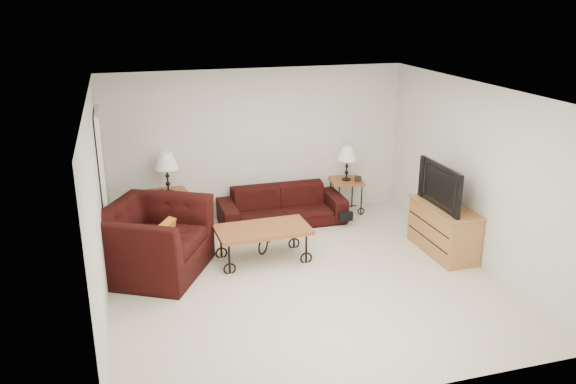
# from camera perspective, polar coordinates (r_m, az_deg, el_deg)

# --- Properties ---
(ground) EXTENTS (5.00, 5.00, 0.00)m
(ground) POSITION_cam_1_polar(r_m,az_deg,el_deg) (7.86, 1.45, -8.50)
(ground) COLOR beige
(ground) RESTS_ON ground
(wall_back) EXTENTS (5.00, 0.02, 2.50)m
(wall_back) POSITION_cam_1_polar(r_m,az_deg,el_deg) (9.69, -3.00, 4.69)
(wall_back) COLOR silver
(wall_back) RESTS_ON ground
(wall_front) EXTENTS (5.00, 0.02, 2.50)m
(wall_front) POSITION_cam_1_polar(r_m,az_deg,el_deg) (5.23, 10.00, -8.24)
(wall_front) COLOR silver
(wall_front) RESTS_ON ground
(wall_left) EXTENTS (0.02, 5.00, 2.50)m
(wall_left) POSITION_cam_1_polar(r_m,az_deg,el_deg) (7.06, -18.18, -1.67)
(wall_left) COLOR silver
(wall_left) RESTS_ON ground
(wall_right) EXTENTS (0.02, 5.00, 2.50)m
(wall_right) POSITION_cam_1_polar(r_m,az_deg,el_deg) (8.45, 17.90, 1.67)
(wall_right) COLOR silver
(wall_right) RESTS_ON ground
(ceiling) EXTENTS (5.00, 5.00, 0.00)m
(ceiling) POSITION_cam_1_polar(r_m,az_deg,el_deg) (7.08, 1.62, 9.80)
(ceiling) COLOR white
(ceiling) RESTS_ON wall_back
(doorway) EXTENTS (0.08, 0.94, 2.04)m
(doorway) POSITION_cam_1_polar(r_m,az_deg,el_deg) (8.70, -17.65, 0.58)
(doorway) COLOR black
(doorway) RESTS_ON ground
(sofa) EXTENTS (2.07, 0.81, 0.60)m
(sofa) POSITION_cam_1_polar(r_m,az_deg,el_deg) (9.59, -0.59, -1.37)
(sofa) COLOR black
(sofa) RESTS_ON ground
(side_table_left) EXTENTS (0.68, 0.68, 0.65)m
(side_table_left) POSITION_cam_1_polar(r_m,az_deg,el_deg) (9.46, -11.50, -1.90)
(side_table_left) COLOR #985B26
(side_table_left) RESTS_ON ground
(side_table_right) EXTENTS (0.62, 0.62, 0.59)m
(side_table_right) POSITION_cam_1_polar(r_m,az_deg,el_deg) (10.12, 5.68, -0.40)
(side_table_right) COLOR #985B26
(side_table_right) RESTS_ON ground
(lamp_left) EXTENTS (0.42, 0.42, 0.65)m
(lamp_left) POSITION_cam_1_polar(r_m,az_deg,el_deg) (9.25, -11.76, 1.87)
(lamp_left) COLOR black
(lamp_left) RESTS_ON side_table_left
(lamp_right) EXTENTS (0.39, 0.39, 0.59)m
(lamp_right) POSITION_cam_1_polar(r_m,az_deg,el_deg) (9.95, 5.79, 2.81)
(lamp_right) COLOR black
(lamp_right) RESTS_ON side_table_right
(photo_frame_left) EXTENTS (0.13, 0.06, 0.11)m
(photo_frame_left) POSITION_cam_1_polar(r_m,az_deg,el_deg) (9.18, -12.49, -0.09)
(photo_frame_left) COLOR black
(photo_frame_left) RESTS_ON side_table_left
(photo_frame_right) EXTENTS (0.12, 0.06, 0.10)m
(photo_frame_right) POSITION_cam_1_polar(r_m,az_deg,el_deg) (9.94, 6.87, 1.28)
(photo_frame_right) COLOR black
(photo_frame_right) RESTS_ON side_table_right
(coffee_table) EXTENTS (1.34, 0.75, 0.49)m
(coffee_table) POSITION_cam_1_polar(r_m,az_deg,el_deg) (8.30, -2.45, -5.11)
(coffee_table) COLOR #985B26
(coffee_table) RESTS_ON ground
(armchair) EXTENTS (1.81, 1.88, 0.94)m
(armchair) POSITION_cam_1_polar(r_m,az_deg,el_deg) (8.06, -13.09, -4.62)
(armchair) COLOR black
(armchair) RESTS_ON ground
(throw_pillow) EXTENTS (0.30, 0.43, 0.43)m
(throw_pillow) POSITION_cam_1_polar(r_m,az_deg,el_deg) (8.00, -12.02, -4.33)
(throw_pillow) COLOR orange
(throw_pillow) RESTS_ON armchair
(tv_stand) EXTENTS (0.50, 1.21, 0.73)m
(tv_stand) POSITION_cam_1_polar(r_m,az_deg,el_deg) (8.79, 14.98, -3.54)
(tv_stand) COLOR #BD7F46
(tv_stand) RESTS_ON ground
(television) EXTENTS (0.14, 1.08, 0.62)m
(television) POSITION_cam_1_polar(r_m,az_deg,el_deg) (8.55, 15.24, 0.63)
(television) COLOR black
(television) RESTS_ON tv_stand
(backpack) EXTENTS (0.43, 0.39, 0.46)m
(backpack) POSITION_cam_1_polar(r_m,az_deg,el_deg) (9.59, 5.42, -1.92)
(backpack) COLOR black
(backpack) RESTS_ON ground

